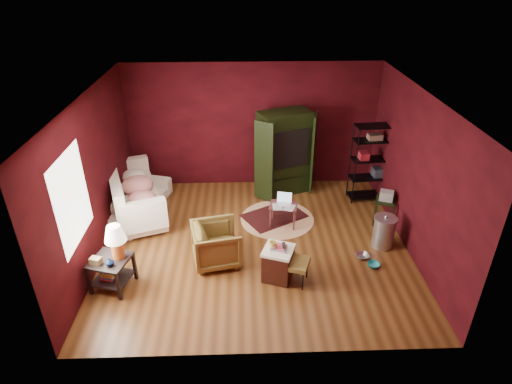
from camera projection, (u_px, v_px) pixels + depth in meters
room at (254, 177)px, 7.27m from camera, size 5.54×5.04×2.84m
sofa at (135, 197)px, 8.74m from camera, size 1.06×2.05×0.77m
armchair at (216, 242)px, 7.33m from camera, size 0.87×0.91×0.80m
pet_bowl_steel at (363, 252)px, 7.55m from camera, size 0.24×0.12×0.24m
pet_bowl_turquoise at (374, 262)px, 7.33m from camera, size 0.23×0.12×0.22m
vase at (109, 262)px, 6.53m from camera, size 0.14×0.14×0.14m
mug at (273, 244)px, 6.77m from camera, size 0.15×0.13×0.13m
side_table at (113, 251)px, 6.65m from camera, size 0.70×0.70×1.12m
sofa_cushions at (133, 195)px, 8.65m from camera, size 1.56×2.37×0.93m
hamper at (278, 263)px, 6.99m from camera, size 0.60×0.60×0.66m
footstool at (296, 264)px, 6.87m from camera, size 0.53×0.53×0.42m
rug_round at (277, 219)px, 8.71m from camera, size 1.94×1.94×0.01m
rug_oriental at (274, 216)px, 8.80m from camera, size 1.44×1.30×0.01m
laptop_desk at (283, 207)px, 8.34m from camera, size 0.60×0.50×0.66m
tv_armoire at (284, 152)px, 9.30m from camera, size 1.37×1.08×1.86m
wire_shelving at (372, 160)px, 9.01m from camera, size 0.87×0.44×1.71m
small_stand at (386, 200)px, 8.32m from camera, size 0.47×0.47×0.73m
trash_can at (384, 232)px, 7.77m from camera, size 0.51×0.51×0.66m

